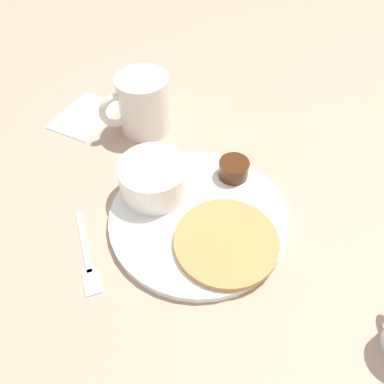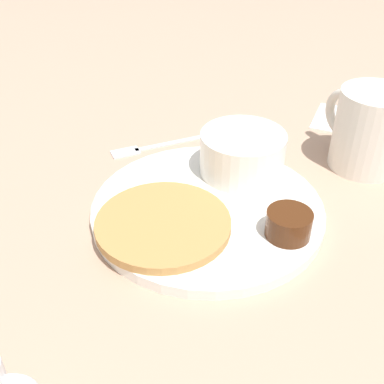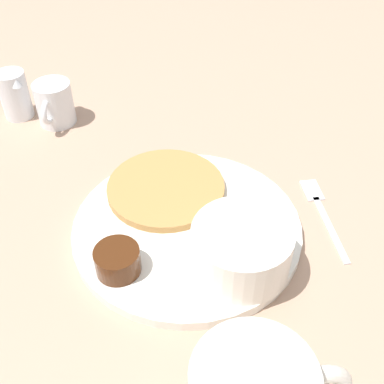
{
  "view_description": "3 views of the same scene",
  "coord_description": "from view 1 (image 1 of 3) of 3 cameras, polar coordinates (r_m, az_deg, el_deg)",
  "views": [
    {
      "loc": [
        0.3,
        0.06,
        0.42
      ],
      "look_at": [
        -0.01,
        -0.01,
        0.05
      ],
      "focal_mm": 35.0,
      "sensor_mm": 36.0,
      "label": 1
    },
    {
      "loc": [
        -0.05,
        0.4,
        0.32
      ],
      "look_at": [
        0.02,
        0.0,
        0.03
      ],
      "focal_mm": 45.0,
      "sensor_mm": 36.0,
      "label": 2
    },
    {
      "loc": [
        -0.32,
        -0.15,
        0.38
      ],
      "look_at": [
        0.02,
        0.0,
        0.04
      ],
      "focal_mm": 45.0,
      "sensor_mm": 36.0,
      "label": 3
    }
  ],
  "objects": [
    {
      "name": "ground_plane",
      "position": [
        0.52,
        0.98,
        -4.23
      ],
      "size": [
        4.0,
        4.0,
        0.0
      ],
      "primitive_type": "plane",
      "color": "tan"
    },
    {
      "name": "plate",
      "position": [
        0.51,
        0.98,
        -3.83
      ],
      "size": [
        0.24,
        0.24,
        0.01
      ],
      "color": "white",
      "rests_on": "ground_plane"
    },
    {
      "name": "pancake_stack",
      "position": [
        0.48,
        5.24,
        -7.55
      ],
      "size": [
        0.13,
        0.13,
        0.01
      ],
      "color": "#B78447",
      "rests_on": "plate"
    },
    {
      "name": "bowl",
      "position": [
        0.52,
        -5.9,
        2.23
      ],
      "size": [
        0.1,
        0.1,
        0.05
      ],
      "color": "white",
      "rests_on": "plate"
    },
    {
      "name": "syrup_cup",
      "position": [
        0.55,
        6.37,
        3.52
      ],
      "size": [
        0.04,
        0.04,
        0.03
      ],
      "color": "#47230F",
      "rests_on": "plate"
    },
    {
      "name": "butter_ramekin",
      "position": [
        0.54,
        -5.91,
        3.08
      ],
      "size": [
        0.04,
        0.04,
        0.05
      ],
      "color": "white",
      "rests_on": "plate"
    },
    {
      "name": "coffee_mug",
      "position": [
        0.63,
        -7.53,
        13.11
      ],
      "size": [
        0.09,
        0.11,
        0.1
      ],
      "color": "silver",
      "rests_on": "ground_plane"
    },
    {
      "name": "fork",
      "position": [
        0.5,
        -15.65,
        -9.96
      ],
      "size": [
        0.12,
        0.08,
        0.0
      ],
      "color": "silver",
      "rests_on": "ground_plane"
    },
    {
      "name": "napkin",
      "position": [
        0.7,
        -15.86,
        11.16
      ],
      "size": [
        0.13,
        0.11,
        0.0
      ],
      "color": "white",
      "rests_on": "ground_plane"
    }
  ]
}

